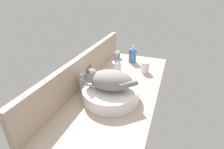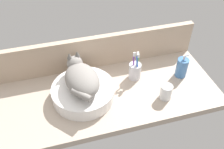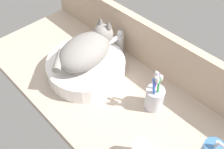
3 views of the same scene
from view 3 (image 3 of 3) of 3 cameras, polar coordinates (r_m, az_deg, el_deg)
name	(u,v)px [view 3 (image 3 of 3)]	position (r cm, az deg, el deg)	size (l,w,h in cm)	color
ground_plane	(106,92)	(106.63, -1.28, -4.03)	(124.76, 52.50, 4.00)	#B2A08E
backsplash_panel	(147,44)	(110.61, 7.99, 6.94)	(124.76, 3.60, 20.85)	tan
sink_basin	(87,67)	(109.10, -5.85, 1.70)	(33.86, 33.86, 7.46)	white
cat	(87,49)	(103.34, -5.77, 5.84)	(20.31, 32.35, 14.00)	gray
faucet	(118,43)	(115.08, 1.34, 7.28)	(3.60, 11.84, 13.60)	silver
toothbrush_cup	(154,98)	(96.83, 9.66, -5.25)	(7.12, 7.12, 18.69)	silver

